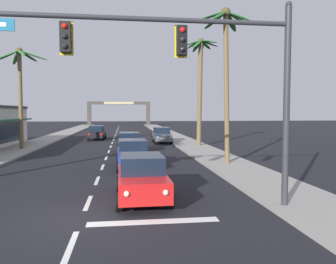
% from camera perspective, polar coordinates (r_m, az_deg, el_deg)
% --- Properties ---
extents(ground_plane, '(220.00, 220.00, 0.00)m').
position_cam_1_polar(ground_plane, '(11.01, -14.63, -14.23)').
color(ground_plane, black).
extents(sidewalk_right, '(3.20, 110.00, 0.14)m').
position_cam_1_polar(sidewalk_right, '(31.25, 4.49, -2.52)').
color(sidewalk_right, gray).
rests_on(sidewalk_right, ground).
extents(sidewalk_left, '(3.20, 110.00, 0.14)m').
position_cam_1_polar(sidewalk_left, '(31.92, -24.11, -2.69)').
color(sidewalk_left, gray).
rests_on(sidewalk_left, ground).
extents(lane_markings, '(4.28, 89.16, 0.01)m').
position_cam_1_polar(lane_markings, '(31.12, -9.14, -2.70)').
color(lane_markings, silver).
rests_on(lane_markings, ground).
extents(traffic_signal_mast, '(11.08, 0.41, 7.00)m').
position_cam_1_polar(traffic_signal_mast, '(10.87, 2.82, 12.35)').
color(traffic_signal_mast, '#2D2D33').
rests_on(traffic_signal_mast, ground).
extents(sedan_lead_at_stop_bar, '(1.99, 4.47, 1.68)m').
position_cam_1_polar(sedan_lead_at_stop_bar, '(12.78, -4.54, -7.70)').
color(sedan_lead_at_stop_bar, red).
rests_on(sedan_lead_at_stop_bar, ground).
extents(sedan_third_in_queue, '(2.05, 4.49, 1.68)m').
position_cam_1_polar(sedan_third_in_queue, '(19.76, -6.12, -3.73)').
color(sedan_third_in_queue, navy).
rests_on(sedan_third_in_queue, ground).
extents(sedan_fifth_in_queue, '(1.97, 4.46, 1.68)m').
position_cam_1_polar(sedan_fifth_in_queue, '(26.80, -6.68, -1.84)').
color(sedan_fifth_in_queue, black).
rests_on(sedan_fifth_in_queue, ground).
extents(sedan_oncoming_far, '(2.02, 4.48, 1.68)m').
position_cam_1_polar(sedan_oncoming_far, '(40.70, -12.15, -0.09)').
color(sedan_oncoming_far, black).
rests_on(sedan_oncoming_far, ground).
extents(sedan_parked_nearest_kerb, '(1.95, 4.45, 1.68)m').
position_cam_1_polar(sedan_parked_nearest_kerb, '(35.51, -1.07, -0.52)').
color(sedan_parked_nearest_kerb, '#4C515B').
rests_on(sedan_parked_nearest_kerb, ground).
extents(palm_left_second, '(4.53, 4.42, 8.84)m').
position_cam_1_polar(palm_left_second, '(31.54, -24.18, 8.50)').
color(palm_left_second, brown).
rests_on(palm_left_second, ground).
extents(palm_right_second, '(3.61, 2.98, 9.73)m').
position_cam_1_polar(palm_right_second, '(21.30, 9.95, 13.15)').
color(palm_right_second, brown).
rests_on(palm_right_second, ground).
extents(palm_right_third, '(3.29, 3.30, 10.30)m').
position_cam_1_polar(palm_right_third, '(31.95, 5.57, 9.59)').
color(palm_right_third, brown).
rests_on(palm_right_third, ground).
extents(town_gateway_arch, '(14.96, 0.90, 5.85)m').
position_cam_1_polar(town_gateway_arch, '(80.58, -8.44, 3.82)').
color(town_gateway_arch, '#423D38').
rests_on(town_gateway_arch, ground).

